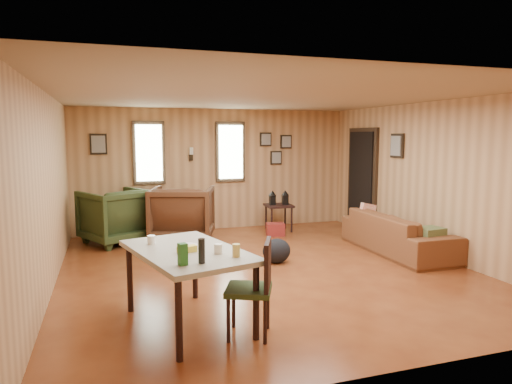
# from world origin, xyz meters

# --- Properties ---
(room) EXTENTS (5.54, 6.04, 2.44)m
(room) POSITION_xyz_m (0.17, 0.27, 1.21)
(room) COLOR brown
(room) RESTS_ON ground
(sofa) EXTENTS (0.67, 2.18, 0.85)m
(sofa) POSITION_xyz_m (2.34, 0.22, 0.42)
(sofa) COLOR brown
(sofa) RESTS_ON ground
(recliner_brown) EXTENTS (1.31, 1.26, 1.09)m
(recliner_brown) POSITION_xyz_m (-0.82, 2.10, 0.54)
(recliner_brown) COLOR #452614
(recliner_brown) RESTS_ON ground
(recliner_green) EXTENTS (1.35, 1.32, 1.05)m
(recliner_green) POSITION_xyz_m (-1.94, 2.32, 0.52)
(recliner_green) COLOR #2B3819
(recliner_green) RESTS_ON ground
(end_table) EXTENTS (0.69, 0.66, 0.69)m
(end_table) POSITION_xyz_m (-1.68, 2.73, 0.39)
(end_table) COLOR black
(end_table) RESTS_ON ground
(side_table) EXTENTS (0.54, 0.54, 0.81)m
(side_table) POSITION_xyz_m (1.12, 2.39, 0.55)
(side_table) COLOR black
(side_table) RESTS_ON ground
(cooler) EXTENTS (0.37, 0.29, 0.24)m
(cooler) POSITION_xyz_m (0.91, 1.99, 0.12)
(cooler) COLOR maroon
(cooler) RESTS_ON ground
(backpack) EXTENTS (0.52, 0.47, 0.37)m
(backpack) POSITION_xyz_m (0.27, 0.23, 0.18)
(backpack) COLOR black
(backpack) RESTS_ON ground
(sofa_pillows) EXTENTS (0.55, 1.63, 0.34)m
(sofa_pillows) POSITION_xyz_m (2.30, 0.14, 0.50)
(sofa_pillows) COLOR #515D34
(sofa_pillows) RESTS_ON sofa
(dining_table) EXTENTS (1.25, 1.68, 0.98)m
(dining_table) POSITION_xyz_m (-1.35, -1.58, 0.70)
(dining_table) COLOR #9F9885
(dining_table) RESTS_ON ground
(dining_chair) EXTENTS (0.54, 0.54, 0.91)m
(dining_chair) POSITION_xyz_m (-0.79, -2.02, 0.51)
(dining_chair) COLOR #2B3819
(dining_chair) RESTS_ON ground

